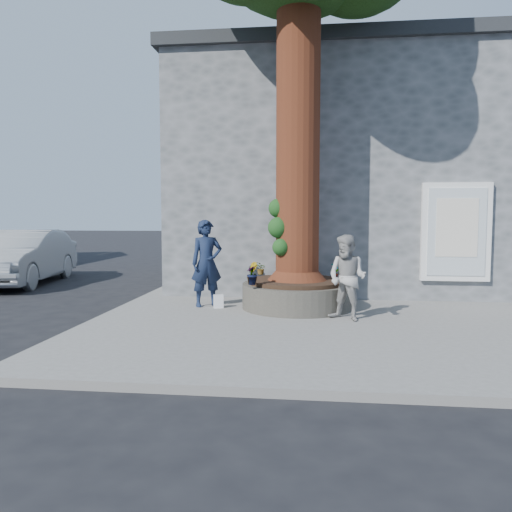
# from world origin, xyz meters

# --- Properties ---
(ground) EXTENTS (120.00, 120.00, 0.00)m
(ground) POSITION_xyz_m (0.00, 0.00, 0.00)
(ground) COLOR black
(ground) RESTS_ON ground
(pavement) EXTENTS (9.00, 8.00, 0.12)m
(pavement) POSITION_xyz_m (1.50, 1.00, 0.06)
(pavement) COLOR slate
(pavement) RESTS_ON ground
(yellow_line) EXTENTS (0.10, 30.00, 0.01)m
(yellow_line) POSITION_xyz_m (-3.05, 1.00, 0.00)
(yellow_line) COLOR yellow
(yellow_line) RESTS_ON ground
(stone_shop) EXTENTS (10.30, 8.30, 6.30)m
(stone_shop) POSITION_xyz_m (2.50, 7.20, 3.16)
(stone_shop) COLOR #545759
(stone_shop) RESTS_ON ground
(planter) EXTENTS (2.30, 2.30, 0.60)m
(planter) POSITION_xyz_m (0.80, 2.00, 0.41)
(planter) COLOR black
(planter) RESTS_ON pavement
(man) EXTENTS (0.81, 0.71, 1.86)m
(man) POSITION_xyz_m (-1.13, 1.97, 1.05)
(man) COLOR #141F38
(man) RESTS_ON pavement
(woman) EXTENTS (0.98, 0.93, 1.59)m
(woman) POSITION_xyz_m (1.77, 0.85, 0.92)
(woman) COLOR #A09D99
(woman) RESTS_ON pavement
(shopping_bag) EXTENTS (0.23, 0.18, 0.28)m
(shopping_bag) POSITION_xyz_m (-0.84, 1.80, 0.26)
(shopping_bag) COLOR white
(shopping_bag) RESTS_ON pavement
(car_silver) EXTENTS (2.52, 5.18, 1.64)m
(car_silver) POSITION_xyz_m (-7.61, 5.67, 0.82)
(car_silver) COLOR #9A9EA1
(car_silver) RESTS_ON ground
(plant_a) EXTENTS (0.22, 0.18, 0.35)m
(plant_a) POSITION_xyz_m (1.61, 2.30, 0.90)
(plant_a) COLOR gray
(plant_a) RESTS_ON planter
(plant_b) EXTENTS (0.28, 0.29, 0.44)m
(plant_b) POSITION_xyz_m (-0.05, 1.15, 0.94)
(plant_b) COLOR gray
(plant_b) RESTS_ON planter
(plant_c) EXTENTS (0.28, 0.28, 0.36)m
(plant_c) POSITION_xyz_m (-0.05, 1.15, 0.90)
(plant_c) COLOR gray
(plant_c) RESTS_ON planter
(plant_d) EXTENTS (0.33, 0.34, 0.28)m
(plant_d) POSITION_xyz_m (-0.05, 2.85, 0.86)
(plant_d) COLOR gray
(plant_d) RESTS_ON planter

